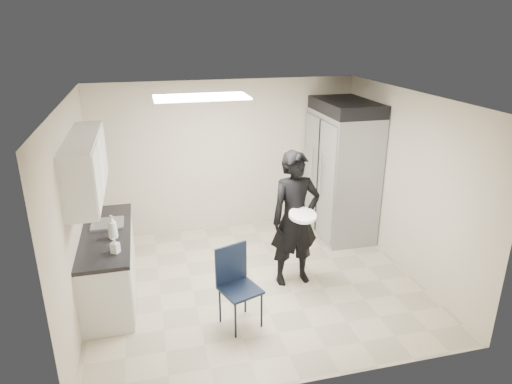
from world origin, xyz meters
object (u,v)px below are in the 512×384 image
object	(u,v)px
lower_counter	(109,265)
man_tuxedo	(295,219)
folding_chair	(240,290)
commercial_fridge	(341,175)

from	to	relation	value
lower_counter	man_tuxedo	distance (m)	2.57
folding_chair	lower_counter	bearing A→B (deg)	125.27
folding_chair	man_tuxedo	bearing A→B (deg)	20.96
folding_chair	man_tuxedo	world-z (taller)	man_tuxedo
commercial_fridge	folding_chair	xyz separation A→B (m)	(-2.23, -2.17, -0.57)
commercial_fridge	man_tuxedo	bearing A→B (deg)	-133.42
lower_counter	folding_chair	distance (m)	1.90
commercial_fridge	man_tuxedo	size ratio (longest dim) A/B	1.10
lower_counter	commercial_fridge	size ratio (longest dim) A/B	0.90
man_tuxedo	folding_chair	bearing A→B (deg)	-142.87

